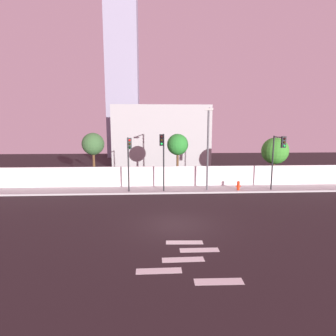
{
  "coord_description": "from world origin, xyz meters",
  "views": [
    {
      "loc": [
        -1.24,
        -14.83,
        5.66
      ],
      "look_at": [
        -0.13,
        6.5,
        2.27
      ],
      "focal_mm": 29.01,
      "sensor_mm": 36.0,
      "label": 1
    }
  ],
  "objects_px": {
    "traffic_light_right": "(129,153)",
    "roadside_tree_leftmost": "(93,144)",
    "street_lamp_curbside": "(208,143)",
    "roadside_tree_midleft": "(178,145)",
    "traffic_light_left": "(278,151)",
    "traffic_light_center": "(163,150)",
    "fire_hydrant": "(238,185)",
    "roadside_tree_midright": "(275,151)"
  },
  "relations": [
    {
      "from": "roadside_tree_leftmost",
      "to": "roadside_tree_midright",
      "type": "xyz_separation_m",
      "value": [
        17.45,
        0.0,
        -0.7
      ]
    },
    {
      "from": "fire_hydrant",
      "to": "roadside_tree_midright",
      "type": "relative_size",
      "value": 0.17
    },
    {
      "from": "fire_hydrant",
      "to": "roadside_tree_midright",
      "type": "bearing_deg",
      "value": 36.37
    },
    {
      "from": "traffic_light_center",
      "to": "fire_hydrant",
      "type": "height_order",
      "value": "traffic_light_center"
    },
    {
      "from": "roadside_tree_leftmost",
      "to": "roadside_tree_midleft",
      "type": "bearing_deg",
      "value": 0.0
    },
    {
      "from": "traffic_light_right",
      "to": "roadside_tree_leftmost",
      "type": "bearing_deg",
      "value": 133.86
    },
    {
      "from": "roadside_tree_midleft",
      "to": "fire_hydrant",
      "type": "bearing_deg",
      "value": -34.17
    },
    {
      "from": "street_lamp_curbside",
      "to": "fire_hydrant",
      "type": "relative_size",
      "value": 8.79
    },
    {
      "from": "fire_hydrant",
      "to": "roadside_tree_leftmost",
      "type": "height_order",
      "value": "roadside_tree_leftmost"
    },
    {
      "from": "roadside_tree_leftmost",
      "to": "roadside_tree_midleft",
      "type": "height_order",
      "value": "roadside_tree_leftmost"
    },
    {
      "from": "roadside_tree_leftmost",
      "to": "traffic_light_right",
      "type": "bearing_deg",
      "value": -46.14
    },
    {
      "from": "fire_hydrant",
      "to": "roadside_tree_midleft",
      "type": "bearing_deg",
      "value": 145.83
    },
    {
      "from": "traffic_light_right",
      "to": "roadside_tree_midright",
      "type": "relative_size",
      "value": 1.01
    },
    {
      "from": "traffic_light_right",
      "to": "traffic_light_center",
      "type": "bearing_deg",
      "value": -0.77
    },
    {
      "from": "traffic_light_left",
      "to": "street_lamp_curbside",
      "type": "xyz_separation_m",
      "value": [
        -5.65,
        0.81,
        0.61
      ]
    },
    {
      "from": "traffic_light_right",
      "to": "fire_hydrant",
      "type": "bearing_deg",
      "value": 2.82
    },
    {
      "from": "street_lamp_curbside",
      "to": "roadside_tree_midright",
      "type": "distance_m",
      "value": 8.07
    },
    {
      "from": "traffic_light_left",
      "to": "fire_hydrant",
      "type": "relative_size",
      "value": 5.94
    },
    {
      "from": "traffic_light_center",
      "to": "fire_hydrant",
      "type": "relative_size",
      "value": 6.14
    },
    {
      "from": "traffic_light_center",
      "to": "traffic_light_right",
      "type": "distance_m",
      "value": 2.73
    },
    {
      "from": "traffic_light_left",
      "to": "traffic_light_center",
      "type": "relative_size",
      "value": 0.97
    },
    {
      "from": "roadside_tree_midright",
      "to": "traffic_light_center",
      "type": "bearing_deg",
      "value": -160.8
    },
    {
      "from": "traffic_light_left",
      "to": "traffic_light_center",
      "type": "distance_m",
      "value": 9.45
    },
    {
      "from": "fire_hydrant",
      "to": "roadside_tree_midright",
      "type": "xyz_separation_m",
      "value": [
        4.56,
        3.36,
        2.6
      ]
    },
    {
      "from": "fire_hydrant",
      "to": "roadside_tree_leftmost",
      "type": "bearing_deg",
      "value": 165.39
    },
    {
      "from": "street_lamp_curbside",
      "to": "roadside_tree_midleft",
      "type": "bearing_deg",
      "value": 123.74
    },
    {
      "from": "traffic_light_left",
      "to": "roadside_tree_midright",
      "type": "distance_m",
      "value": 4.48
    },
    {
      "from": "fire_hydrant",
      "to": "roadside_tree_leftmost",
      "type": "distance_m",
      "value": 13.72
    },
    {
      "from": "traffic_light_center",
      "to": "roadside_tree_midleft",
      "type": "bearing_deg",
      "value": 68.07
    },
    {
      "from": "traffic_light_center",
      "to": "roadside_tree_leftmost",
      "type": "xyz_separation_m",
      "value": [
        -6.39,
        3.85,
        0.24
      ]
    },
    {
      "from": "roadside_tree_midright",
      "to": "street_lamp_curbside",
      "type": "bearing_deg",
      "value": -155.24
    },
    {
      "from": "street_lamp_curbside",
      "to": "traffic_light_left",
      "type": "bearing_deg",
      "value": -8.17
    },
    {
      "from": "fire_hydrant",
      "to": "roadside_tree_midleft",
      "type": "relative_size",
      "value": 0.16
    },
    {
      "from": "street_lamp_curbside",
      "to": "roadside_tree_leftmost",
      "type": "relative_size",
      "value": 1.38
    },
    {
      "from": "traffic_light_right",
      "to": "roadside_tree_leftmost",
      "type": "xyz_separation_m",
      "value": [
        -3.66,
        3.81,
        0.44
      ]
    },
    {
      "from": "traffic_light_center",
      "to": "roadside_tree_midleft",
      "type": "xyz_separation_m",
      "value": [
        1.55,
        3.85,
        0.16
      ]
    },
    {
      "from": "traffic_light_right",
      "to": "traffic_light_left",
      "type": "bearing_deg",
      "value": -1.65
    },
    {
      "from": "traffic_light_left",
      "to": "traffic_light_center",
      "type": "bearing_deg",
      "value": 178.09
    },
    {
      "from": "traffic_light_left",
      "to": "roadside_tree_midleft",
      "type": "bearing_deg",
      "value": 152.17
    },
    {
      "from": "traffic_light_right",
      "to": "roadside_tree_midleft",
      "type": "bearing_deg",
      "value": 41.74
    },
    {
      "from": "traffic_light_center",
      "to": "traffic_light_right",
      "type": "height_order",
      "value": "traffic_light_center"
    },
    {
      "from": "traffic_light_right",
      "to": "street_lamp_curbside",
      "type": "xyz_separation_m",
      "value": [
        6.51,
        0.46,
        0.73
      ]
    }
  ]
}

